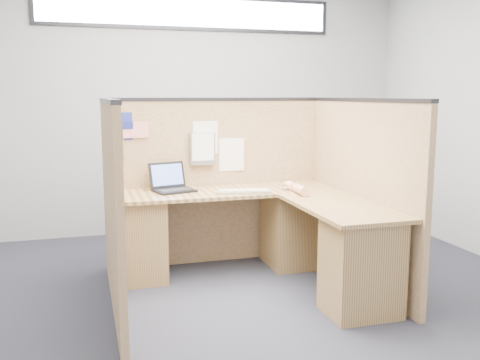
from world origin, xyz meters
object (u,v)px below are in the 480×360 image
object	(u,v)px
laptop	(173,184)
mouse	(289,187)
keyboard	(244,192)
l_desk	(260,237)

from	to	relation	value
laptop	mouse	size ratio (longest dim) A/B	3.45
laptop	keyboard	xyz separation A→B (m)	(0.55, -0.30, -0.04)
keyboard	l_desk	bearing A→B (deg)	-61.08
keyboard	laptop	bearing A→B (deg)	160.44
laptop	keyboard	size ratio (longest dim) A/B	0.84
l_desk	keyboard	world-z (taller)	keyboard
l_desk	keyboard	bearing A→B (deg)	109.88
keyboard	mouse	distance (m)	0.44
keyboard	mouse	size ratio (longest dim) A/B	4.11
laptop	mouse	xyz separation A→B (m)	(0.98, -0.25, -0.03)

